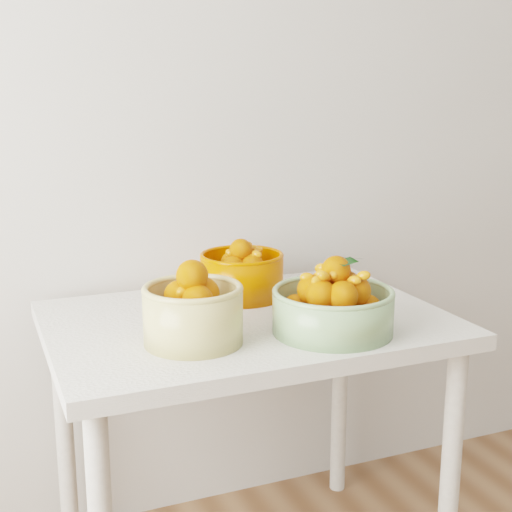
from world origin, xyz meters
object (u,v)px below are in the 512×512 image
object	(u,v)px
table	(247,352)
bowl_orange	(242,274)
bowl_green	(333,306)
bowl_cream	(193,312)

from	to	relation	value
table	bowl_orange	world-z (taller)	bowl_orange
bowl_green	bowl_orange	bearing A→B (deg)	104.48
bowl_cream	bowl_green	xyz separation A→B (m)	(0.33, -0.06, -0.01)
bowl_green	bowl_orange	xyz separation A→B (m)	(-0.09, 0.36, 0.00)
bowl_cream	bowl_orange	distance (m)	0.38
table	bowl_green	size ratio (longest dim) A/B	2.74
bowl_cream	bowl_orange	xyz separation A→B (m)	(0.24, 0.30, -0.01)
bowl_cream	bowl_orange	world-z (taller)	bowl_cream
bowl_orange	table	bearing A→B (deg)	-107.04
bowl_cream	table	bearing A→B (deg)	35.05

